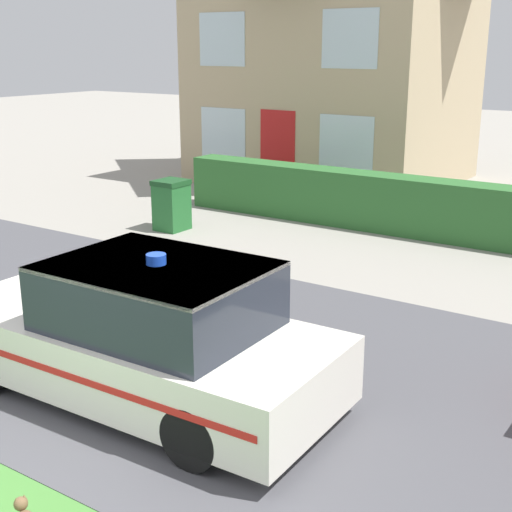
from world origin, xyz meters
name	(u,v)px	position (x,y,z in m)	size (l,w,h in m)	color
road_strip	(236,360)	(0.00, 3.84, 0.01)	(28.00, 5.98, 0.01)	#4C4C51
garden_hedge	(419,207)	(-0.40, 10.62, 0.57)	(10.74, 0.70, 1.14)	#2D662D
police_car	(142,334)	(-0.30, 2.56, 0.72)	(4.52, 1.93, 1.62)	black
house_left	(336,37)	(-4.77, 15.24, 3.83)	(6.81, 5.76, 7.49)	tan
wheelie_bin	(172,205)	(-4.74, 8.25, 0.52)	(0.59, 0.63, 1.03)	#23662D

